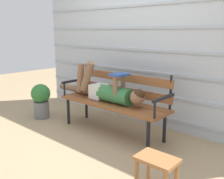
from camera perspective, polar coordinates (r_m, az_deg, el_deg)
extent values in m
plane|color=tan|center=(3.57, -1.32, -10.07)|extent=(12.00, 12.00, 0.00)
cube|color=#B2BCC6|center=(3.90, 6.56, 11.22)|extent=(4.23, 0.06, 2.57)
cube|color=#A3ADB7|center=(4.07, 5.87, -4.82)|extent=(4.23, 0.02, 0.04)
cube|color=#A3ADB7|center=(3.98, 5.97, -0.41)|extent=(4.23, 0.02, 0.04)
cube|color=#A3ADB7|center=(3.92, 6.08, 4.16)|extent=(4.23, 0.02, 0.04)
cube|color=#A3ADB7|center=(3.88, 6.20, 8.85)|extent=(4.23, 0.02, 0.04)
cube|color=#A3ADB7|center=(3.87, 6.31, 13.59)|extent=(4.23, 0.02, 0.04)
cube|color=#A3ADB7|center=(3.89, 6.44, 18.33)|extent=(4.23, 0.02, 0.04)
cube|color=brown|center=(3.40, -1.79, -3.71)|extent=(1.65, 0.15, 0.04)
cube|color=brown|center=(3.52, 0.00, -3.15)|extent=(1.65, 0.15, 0.04)
cube|color=brown|center=(3.63, 1.67, -2.62)|extent=(1.65, 0.15, 0.04)
cube|color=brown|center=(3.66, 2.46, -0.32)|extent=(1.58, 0.05, 0.11)
cube|color=brown|center=(3.62, 2.49, 2.72)|extent=(1.58, 0.05, 0.11)
cylinder|color=black|center=(4.15, -5.71, 2.59)|extent=(0.03, 0.03, 0.43)
cylinder|color=black|center=(3.23, 12.99, -0.63)|extent=(0.03, 0.03, 0.43)
cylinder|color=black|center=(3.96, -9.74, -4.81)|extent=(0.04, 0.04, 0.40)
cylinder|color=black|center=(3.04, 8.09, -10.34)|extent=(0.04, 0.04, 0.40)
cylinder|color=black|center=(4.19, -5.76, -3.68)|extent=(0.04, 0.04, 0.40)
cylinder|color=black|center=(3.34, 11.67, -8.31)|extent=(0.04, 0.04, 0.40)
cube|color=black|center=(4.02, -8.58, 1.95)|extent=(0.04, 0.46, 0.03)
cylinder|color=black|center=(3.93, -10.61, 0.12)|extent=(0.03, 0.03, 0.20)
cube|color=black|center=(3.01, 11.49, -1.87)|extent=(0.04, 0.46, 0.03)
cylinder|color=black|center=(2.88, 9.53, -4.51)|extent=(0.03, 0.03, 0.20)
cylinder|color=#33703D|center=(3.45, 0.66, -1.21)|extent=(0.50, 0.23, 0.23)
cube|color=silver|center=(3.65, -3.04, -0.43)|extent=(0.20, 0.22, 0.20)
sphere|color=brown|center=(3.22, 5.68, -1.75)|extent=(0.19, 0.19, 0.19)
sphere|color=#382314|center=(3.20, 5.98, -1.23)|extent=(0.16, 0.16, 0.16)
cylinder|color=brown|center=(3.69, -5.55, 2.92)|extent=(0.27, 0.11, 0.45)
cylinder|color=brown|center=(3.80, -7.11, 2.62)|extent=(0.15, 0.09, 0.44)
cylinder|color=brown|center=(4.06, -7.47, -0.01)|extent=(0.84, 0.10, 0.10)
cylinder|color=brown|center=(3.31, 0.76, 0.62)|extent=(0.06, 0.06, 0.27)
cylinder|color=brown|center=(3.43, 2.49, 1.04)|extent=(0.06, 0.06, 0.27)
cube|color=#284C9E|center=(3.34, 1.66, 3.37)|extent=(0.18, 0.25, 0.04)
cube|color=#9E6638|center=(2.31, 10.03, -15.11)|extent=(0.36, 0.24, 0.03)
cylinder|color=#9E6638|center=(2.39, 5.50, -18.51)|extent=(0.04, 0.04, 0.30)
cylinder|color=#9E6638|center=(2.53, 8.21, -16.67)|extent=(0.04, 0.04, 0.30)
cylinder|color=#9E6638|center=(2.41, 14.20, -18.58)|extent=(0.04, 0.04, 0.30)
cylinder|color=slate|center=(4.35, -15.47, -4.36)|extent=(0.25, 0.25, 0.27)
sphere|color=#2D7033|center=(4.28, -15.69, -0.86)|extent=(0.31, 0.31, 0.31)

